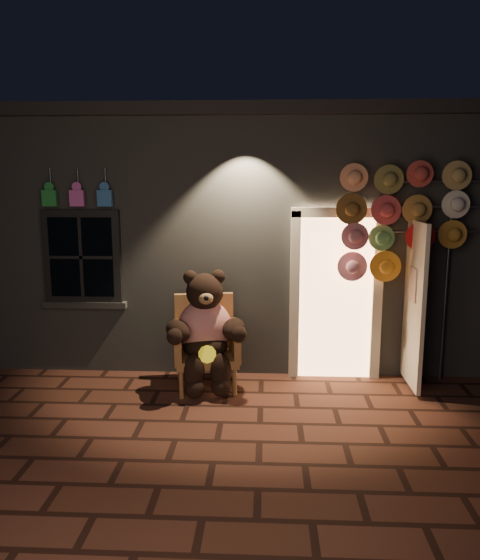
{
  "coord_description": "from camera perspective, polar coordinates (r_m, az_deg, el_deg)",
  "views": [
    {
      "loc": [
        0.48,
        -5.38,
        2.54
      ],
      "look_at": [
        0.16,
        1.0,
        1.35
      ],
      "focal_mm": 35.0,
      "sensor_mm": 36.0,
      "label": 1
    }
  ],
  "objects": [
    {
      "name": "wicker_armchair",
      "position": [
        6.77,
        -3.63,
        -6.47
      ],
      "size": [
        0.88,
        0.82,
        1.12
      ],
      "rotation": [
        0.0,
        0.0,
        0.18
      ],
      "color": "#B17944",
      "rests_on": "ground"
    },
    {
      "name": "hat_rack",
      "position": [
        6.86,
        16.38,
        6.34
      ],
      "size": [
        1.67,
        0.22,
        2.73
      ],
      "color": "#59595E",
      "rests_on": "ground"
    },
    {
      "name": "teddy_bear",
      "position": [
        6.58,
        -3.64,
        -5.27
      ],
      "size": [
        1.03,
        0.88,
        1.44
      ],
      "rotation": [
        0.0,
        0.0,
        0.18
      ],
      "color": "red",
      "rests_on": "ground"
    },
    {
      "name": "ground",
      "position": [
        5.97,
        -2.04,
        -14.63
      ],
      "size": [
        60.0,
        60.0,
        0.0
      ],
      "primitive_type": "plane",
      "color": "#532B20",
      "rests_on": "ground"
    },
    {
      "name": "shop_building",
      "position": [
        9.42,
        -0.02,
        5.65
      ],
      "size": [
        7.3,
        5.95,
        3.51
      ],
      "color": "slate",
      "rests_on": "ground"
    }
  ]
}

